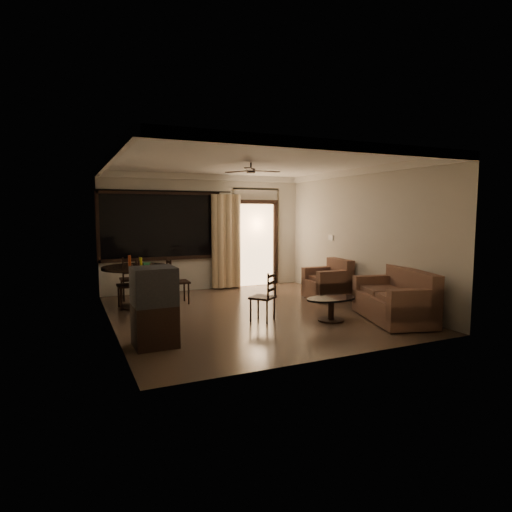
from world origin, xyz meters
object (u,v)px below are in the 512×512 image
dining_table (136,275)px  sofa (397,301)px  dining_chair_east (178,290)px  tv_cabinet (155,307)px  dining_chair_west (129,294)px  side_chair (263,306)px  armchair (329,283)px  dining_chair_north (131,287)px  dining_chair_south (144,300)px  coffee_table (331,305)px

dining_table → sofa: (4.00, -2.95, -0.30)m
dining_chair_east → tv_cabinet: (-0.99, -2.66, 0.29)m
dining_table → dining_chair_east: 0.91m
dining_chair_west → side_chair: 2.83m
tv_cabinet → armchair: 4.53m
dining_chair_north → side_chair: bearing=123.3°
dining_chair_west → dining_chair_south: (0.15, -0.85, 0.02)m
side_chair → tv_cabinet: bearing=-22.3°
dining_chair_north → sofa: 5.48m
sofa → side_chair: size_ratio=2.10×
sofa → dining_chair_north: bearing=153.2°
dining_chair_north → armchair: dining_chair_north is taller
dining_chair_north → coffee_table: dining_chair_north is taller
tv_cabinet → sofa: size_ratio=0.62×
sofa → dining_chair_west: bearing=160.8°
dining_chair_north → tv_cabinet: 3.46m
dining_chair_south → armchair: size_ratio=1.07×
dining_chair_west → dining_chair_east: size_ratio=1.00×
dining_table → armchair: bearing=-12.3°
dining_chair_west → tv_cabinet: (-0.01, -2.66, 0.29)m
dining_table → tv_cabinet: 2.67m
tv_cabinet → armchair: bearing=21.9°
dining_chair_north → dining_chair_west: bearing=79.7°
dining_chair_east → sofa: size_ratio=0.52×
coffee_table → dining_chair_south: bearing=150.6°
sofa → armchair: (-0.01, 2.08, -0.00)m
dining_chair_west → dining_chair_south: 0.87m
dining_chair_east → dining_chair_west: bearing=90.2°
dining_chair_south → sofa: dining_chair_south is taller
tv_cabinet → coffee_table: (3.09, 0.15, -0.30)m
dining_chair_west → side_chair: bearing=44.6°
dining_chair_east → side_chair: dining_chair_east is taller
dining_table → dining_chair_north: size_ratio=1.39×
tv_cabinet → sofa: (4.16, -0.29, -0.22)m
dining_table → coffee_table: size_ratio=1.40×
side_chair → dining_chair_east: bearing=-103.6°
dining_chair_west → coffee_table: size_ratio=1.01×
sofa → dining_table: bearing=159.8°
sofa → dining_chair_east: bearing=153.2°
dining_chair_east → tv_cabinet: size_ratio=0.84×
dining_chair_west → dining_chair_east: 0.98m
tv_cabinet → sofa: 4.17m
armchair → dining_chair_south: bearing=-176.9°
dining_table → sofa: 4.98m
dining_chair_east → dining_chair_south: size_ratio=1.00×
dining_chair_west → dining_chair_south: size_ratio=1.00×
dining_chair_east → side_chair: (1.02, -2.01, -0.02)m
dining_chair_west → dining_chair_north: same height
dining_chair_west → dining_chair_south: same height
dining_table → dining_chair_west: 0.39m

